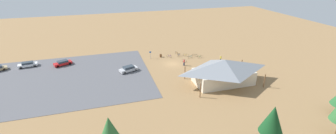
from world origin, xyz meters
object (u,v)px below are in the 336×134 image
object	(u,v)px
visitor_near_lot	(221,58)
trash_bin	(161,56)
bicycle_yellow_back_row	(186,55)
bicycle_green_yard_right	(200,57)
bicycle_blue_yard_center	(179,55)
bicycle_black_near_porch	(195,55)
bicycle_orange_yard_front	(177,53)
lot_sign	(150,54)
car_white_aisle_side	(28,64)
bicycle_silver_trailside	(184,61)
car_silver_inner_stall	(129,69)
bicycle_purple_edge_south	(169,56)
bike_pavilion	(224,70)
car_red_end_stall	(63,63)
visitor_crossing_yard	(184,62)
bicycle_teal_mid_cluster	(190,57)
pine_far_east	(110,131)
pine_midwest	(273,120)

from	to	relation	value
visitor_near_lot	trash_bin	bearing A→B (deg)	-28.39
bicycle_yellow_back_row	visitor_near_lot	distance (m)	10.08
bicycle_green_yard_right	bicycle_blue_yard_center	distance (m)	6.02
bicycle_black_near_porch	bicycle_orange_yard_front	size ratio (longest dim) A/B	0.70
lot_sign	bicycle_orange_yard_front	xyz separation A→B (m)	(-8.30, -1.47, -1.05)
trash_bin	visitor_near_lot	bearing A→B (deg)	151.61
lot_sign	car_white_aisle_side	distance (m)	31.98
bicycle_silver_trailside	car_silver_inner_stall	size ratio (longest dim) A/B	0.31
bicycle_purple_edge_south	car_white_aisle_side	xyz separation A→B (m)	(37.19, -3.85, 0.32)
bike_pavilion	car_red_end_stall	world-z (taller)	bike_pavilion
car_red_end_stall	car_white_aisle_side	distance (m)	8.73
bicycle_green_yard_right	bicycle_yellow_back_row	xyz separation A→B (m)	(3.41, -2.23, -0.00)
visitor_crossing_yard	bicycle_black_near_porch	bearing A→B (deg)	-134.59
bike_pavilion	visitor_crossing_yard	size ratio (longest dim) A/B	8.29
car_silver_inner_stall	visitor_near_lot	world-z (taller)	visitor_near_lot
bicycle_teal_mid_cluster	bicycle_black_near_porch	bearing A→B (deg)	-151.91
bicycle_blue_yard_center	car_white_aisle_side	world-z (taller)	car_white_aisle_side
pine_far_east	bicycle_orange_yard_front	size ratio (longest dim) A/B	3.98
bicycle_purple_edge_south	visitor_near_lot	size ratio (longest dim) A/B	0.76
bicycle_yellow_back_row	bicycle_teal_mid_cluster	bearing A→B (deg)	115.57
bicycle_black_near_porch	car_silver_inner_stall	distance (m)	20.69
pine_far_east	trash_bin	bearing A→B (deg)	-114.30
bike_pavilion	visitor_near_lot	size ratio (longest dim) A/B	8.54
car_red_end_stall	visitor_near_lot	xyz separation A→B (m)	(-41.14, 9.40, 0.23)
trash_bin	pine_midwest	bearing A→B (deg)	97.88
trash_bin	bicycle_silver_trailside	bearing A→B (deg)	132.33
bicycle_black_near_porch	car_silver_inner_stall	bearing A→B (deg)	14.90
pine_midwest	bicycle_black_near_porch	world-z (taller)	pine_midwest
pine_midwest	car_red_end_stall	xyz separation A→B (m)	(31.77, -40.90, -4.04)
bicycle_yellow_back_row	bicycle_blue_yard_center	world-z (taller)	bicycle_blue_yard_center
pine_midwest	car_white_aisle_side	bearing A→B (deg)	-46.40
pine_far_east	pine_midwest	size ratio (longest dim) A/B	1.01
bicycle_black_near_porch	bicycle_purple_edge_south	world-z (taller)	bicycle_purple_edge_south
pine_midwest	bicycle_purple_edge_south	distance (m)	38.93
car_silver_inner_stall	visitor_crossing_yard	distance (m)	14.50
bicycle_yellow_back_row	car_white_aisle_side	size ratio (longest dim) A/B	0.31
bike_pavilion	car_silver_inner_stall	xyz separation A→B (m)	(19.41, -12.06, -2.43)
pine_midwest	bicycle_purple_edge_south	world-z (taller)	pine_midwest
bicycle_purple_edge_south	visitor_crossing_yard	bearing A→B (deg)	106.52
lot_sign	bicycle_purple_edge_south	world-z (taller)	lot_sign
bicycle_orange_yard_front	bicycle_green_yard_right	bearing A→B (deg)	136.88
bike_pavilion	bicycle_orange_yard_front	size ratio (longest dim) A/B	8.77
car_white_aisle_side	bike_pavilion	bearing A→B (deg)	153.05
bicycle_black_near_porch	car_red_end_stall	size ratio (longest dim) A/B	0.26
car_white_aisle_side	pine_far_east	bearing A→B (deg)	115.89
lot_sign	bicycle_silver_trailside	distance (m)	9.87
bicycle_silver_trailside	bicycle_black_near_porch	bearing A→B (deg)	-143.50
bicycle_black_near_porch	pine_far_east	bearing A→B (deg)	52.35
car_silver_inner_stall	bicycle_yellow_back_row	bearing A→B (deg)	-161.06
bike_pavilion	bicycle_green_yard_right	bearing A→B (deg)	-94.96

